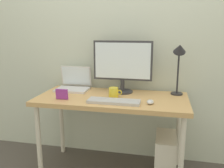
{
  "coord_description": "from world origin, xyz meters",
  "views": [
    {
      "loc": [
        0.45,
        -2.08,
        1.36
      ],
      "look_at": [
        0.0,
        0.0,
        0.87
      ],
      "focal_mm": 39.09,
      "sensor_mm": 36.0,
      "label": 1
    }
  ],
  "objects": [
    {
      "name": "keyboard",
      "position": [
        0.05,
        -0.17,
        0.76
      ],
      "size": [
        0.44,
        0.14,
        0.02
      ],
      "primitive_type": "cube",
      "color": "#B2B2B7",
      "rests_on": "desk"
    },
    {
      "name": "back_wall",
      "position": [
        0.0,
        0.37,
        1.3
      ],
      "size": [
        4.4,
        0.04,
        2.6
      ],
      "primitive_type": "cube",
      "color": "silver",
      "rests_on": "ground_plane"
    },
    {
      "name": "laptop",
      "position": [
        -0.44,
        0.19,
        0.8
      ],
      "size": [
        0.32,
        0.26,
        0.23
      ],
      "color": "silver",
      "rests_on": "desk"
    },
    {
      "name": "computer_tower",
      "position": [
        0.5,
        -0.02,
        0.21
      ],
      "size": [
        0.18,
        0.36,
        0.42
      ],
      "primitive_type": "cube",
      "color": "silver",
      "rests_on": "ground_plane"
    },
    {
      "name": "desk_lamp",
      "position": [
        0.58,
        0.18,
        1.1
      ],
      "size": [
        0.11,
        0.16,
        0.5
      ],
      "color": "#232328",
      "rests_on": "desk"
    },
    {
      "name": "mouse",
      "position": [
        0.35,
        -0.14,
        0.76
      ],
      "size": [
        0.06,
        0.09,
        0.03
      ],
      "primitive_type": "ellipsoid",
      "color": "silver",
      "rests_on": "desk"
    },
    {
      "name": "monitor",
      "position": [
        0.06,
        0.18,
        1.03
      ],
      "size": [
        0.56,
        0.2,
        0.5
      ],
      "color": "#333338",
      "rests_on": "desk"
    },
    {
      "name": "desk",
      "position": [
        0.0,
        0.0,
        0.67
      ],
      "size": [
        1.36,
        0.62,
        0.75
      ],
      "color": "tan",
      "rests_on": "ground_plane"
    },
    {
      "name": "coffee_mug",
      "position": [
        0.02,
        -0.01,
        0.79
      ],
      "size": [
        0.12,
        0.09,
        0.09
      ],
      "color": "yellow",
      "rests_on": "desk"
    },
    {
      "name": "photo_frame",
      "position": [
        -0.41,
        -0.17,
        0.79
      ],
      "size": [
        0.11,
        0.02,
        0.09
      ],
      "primitive_type": "cube",
      "rotation": [
        0.07,
        0.0,
        0.0
      ],
      "color": "purple",
      "rests_on": "desk"
    }
  ]
}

